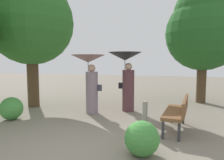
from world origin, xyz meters
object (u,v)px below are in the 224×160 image
(person_left, at_px, (90,73))
(path_marker_post, at_px, (145,117))
(person_right, at_px, (126,70))
(park_bench, at_px, (178,111))
(tree_mid_left, at_px, (31,15))
(tree_near_right, at_px, (204,27))

(person_left, bearing_deg, path_marker_post, -128.49)
(person_left, relative_size, path_marker_post, 2.50)
(person_right, xyz_separation_m, park_bench, (1.61, -1.68, -0.91))
(park_bench, bearing_deg, person_left, -103.73)
(person_right, distance_m, park_bench, 2.50)
(person_left, bearing_deg, park_bench, -114.30)
(person_right, xyz_separation_m, path_marker_post, (0.83, -2.00, -1.04))
(person_right, xyz_separation_m, tree_mid_left, (-3.50, -0.20, 1.95))
(person_left, height_order, park_bench, person_left)
(person_left, distance_m, tree_near_right, 5.00)
(path_marker_post, bearing_deg, tree_mid_left, 157.48)
(park_bench, bearing_deg, tree_mid_left, -97.77)
(tree_near_right, distance_m, tree_mid_left, 6.66)
(tree_near_right, bearing_deg, tree_mid_left, -159.22)
(person_left, distance_m, tree_mid_left, 3.17)
(park_bench, relative_size, path_marker_post, 2.03)
(tree_mid_left, bearing_deg, person_right, 3.35)
(person_left, xyz_separation_m, person_right, (1.09, 0.59, 0.08))
(tree_mid_left, bearing_deg, park_bench, -16.14)
(person_left, height_order, tree_near_right, tree_near_right)
(park_bench, distance_m, tree_near_right, 4.73)
(person_right, bearing_deg, path_marker_post, -159.60)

